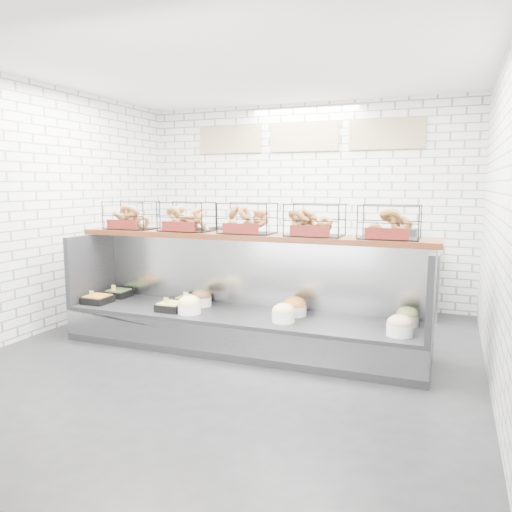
% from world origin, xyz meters
% --- Properties ---
extents(ground, '(5.50, 5.50, 0.00)m').
position_xyz_m(ground, '(0.00, 0.00, 0.00)').
color(ground, black).
rests_on(ground, ground).
extents(room_shell, '(5.02, 5.51, 3.01)m').
position_xyz_m(room_shell, '(0.00, 0.60, 2.06)').
color(room_shell, silver).
rests_on(room_shell, ground).
extents(display_case, '(4.00, 0.90, 1.20)m').
position_xyz_m(display_case, '(0.00, 0.35, 0.32)').
color(display_case, black).
rests_on(display_case, ground).
extents(bagel_shelf, '(4.10, 0.50, 0.40)m').
position_xyz_m(bagel_shelf, '(0.00, 0.52, 1.38)').
color(bagel_shelf, '#411B0E').
rests_on(bagel_shelf, display_case).
extents(prep_counter, '(4.00, 0.60, 1.20)m').
position_xyz_m(prep_counter, '(-0.00, 2.43, 0.47)').
color(prep_counter, '#93969B').
rests_on(prep_counter, ground).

